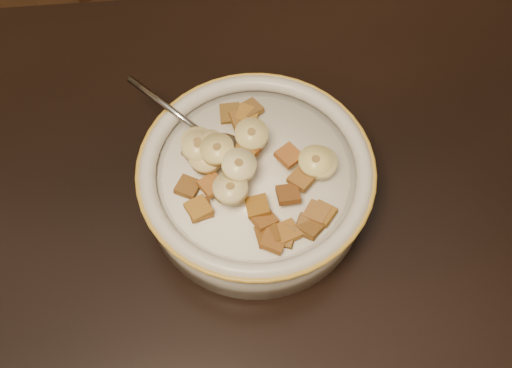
{
  "coord_description": "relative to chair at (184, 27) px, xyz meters",
  "views": [
    {
      "loc": [
        0.2,
        -0.13,
        1.32
      ],
      "look_at": [
        0.23,
        0.17,
        0.78
      ],
      "focal_mm": 45.0,
      "sensor_mm": 36.0,
      "label": 1
    }
  ],
  "objects": [
    {
      "name": "banana_slice_6",
      "position": [
        0.14,
        -0.49,
        0.34
      ],
      "size": [
        0.04,
        0.04,
        0.01
      ],
      "primitive_type": "cylinder",
      "rotation": [
        0.12,
        0.01,
        0.24
      ],
      "color": "beige",
      "rests_on": "milk"
    },
    {
      "name": "banana_slice_9",
      "position": [
        0.04,
        -0.48,
        0.35
      ],
      "size": [
        0.04,
        0.04,
        0.01
      ],
      "primitive_type": "cylinder",
      "rotation": [
        -0.06,
        0.01,
        2.3
      ],
      "color": "tan",
      "rests_on": "milk"
    },
    {
      "name": "chair",
      "position": [
        0.0,
        0.0,
        0.0
      ],
      "size": [
        0.55,
        0.55,
        0.96
      ],
      "primitive_type": "cube",
      "rotation": [
        0.0,
        0.0,
        0.38
      ],
      "color": "black",
      "rests_on": "floor"
    },
    {
      "name": "cereal_square_14",
      "position": [
        0.03,
        -0.46,
        0.33
      ],
      "size": [
        0.03,
        0.03,
        0.01
      ],
      "primitive_type": "cube",
      "rotation": [
        -0.1,
        -0.07,
        0.79
      ],
      "color": "olive",
      "rests_on": "milk"
    },
    {
      "name": "cereal_square_21",
      "position": [
        0.04,
        -0.5,
        0.34
      ],
      "size": [
        0.03,
        0.03,
        0.01
      ],
      "primitive_type": "cube",
      "rotation": [
        -0.07,
        0.07,
        0.55
      ],
      "color": "#915C24",
      "rests_on": "milk"
    },
    {
      "name": "spoon",
      "position": [
        0.06,
        -0.46,
        0.33
      ],
      "size": [
        0.06,
        0.06,
        0.01
      ],
      "primitive_type": "ellipsoid",
      "rotation": [
        0.0,
        0.0,
        3.98
      ],
      "color": "#A7AAB0",
      "rests_on": "cereal_bowl"
    },
    {
      "name": "banana_slice_3",
      "position": [
        0.08,
        -0.46,
        0.35
      ],
      "size": [
        0.04,
        0.04,
        0.01
      ],
      "primitive_type": "cylinder",
      "rotation": [
        -0.11,
        -0.04,
        2.87
      ],
      "color": "#D7C56A",
      "rests_on": "milk"
    },
    {
      "name": "banana_slice_1",
      "position": [
        0.06,
        -0.52,
        0.35
      ],
      "size": [
        0.04,
        0.04,
        0.01
      ],
      "primitive_type": "cylinder",
      "rotation": [
        -0.05,
        0.12,
        1.3
      ],
      "color": "beige",
      "rests_on": "milk"
    },
    {
      "name": "cereal_square_23",
      "position": [
        0.08,
        -0.42,
        0.33
      ],
      "size": [
        0.03,
        0.03,
        0.01
      ],
      "primitive_type": "cube",
      "rotation": [
        0.01,
        -0.18,
        2.8
      ],
      "color": "olive",
      "rests_on": "milk"
    },
    {
      "name": "cereal_square_16",
      "position": [
        0.12,
        -0.55,
        0.33
      ],
      "size": [
        0.03,
        0.03,
        0.01
      ],
      "primitive_type": "cube",
      "rotation": [
        0.21,
        -0.0,
        1.15
      ],
      "color": "brown",
      "rests_on": "milk"
    },
    {
      "name": "cereal_square_1",
      "position": [
        0.09,
        -0.56,
        0.33
      ],
      "size": [
        0.03,
        0.03,
        0.01
      ],
      "primitive_type": "cube",
      "rotation": [
        0.21,
        -0.17,
        2.71
      ],
      "color": "brown",
      "rests_on": "milk"
    },
    {
      "name": "cereal_square_7",
      "position": [
        0.03,
        -0.52,
        0.33
      ],
      "size": [
        0.03,
        0.03,
        0.01
      ],
      "primitive_type": "cube",
      "rotation": [
        0.24,
        -0.17,
        1.83
      ],
      "color": "brown",
      "rests_on": "milk"
    },
    {
      "name": "cereal_square_0",
      "position": [
        0.08,
        -0.42,
        0.33
      ],
      "size": [
        0.03,
        0.03,
        0.01
      ],
      "primitive_type": "cube",
      "rotation": [
        -0.19,
        0.02,
        0.53
      ],
      "color": "brown",
      "rests_on": "milk"
    },
    {
      "name": "cereal_square_2",
      "position": [
        0.14,
        -0.54,
        0.33
      ],
      "size": [
        0.03,
        0.03,
        0.01
      ],
      "primitive_type": "cube",
      "rotation": [
        0.03,
        0.17,
        2.45
      ],
      "color": "#935B19",
      "rests_on": "milk"
    },
    {
      "name": "banana_slice_0",
      "position": [
        0.14,
        -0.49,
        0.34
      ],
      "size": [
        0.04,
        0.04,
        0.01
      ],
      "primitive_type": "cylinder",
      "rotation": [
        -0.05,
        0.02,
        2.56
      ],
      "color": "#EAD070",
      "rests_on": "milk"
    },
    {
      "name": "cereal_square_9",
      "position": [
        0.02,
        -0.5,
        0.33
      ],
      "size": [
        0.03,
        0.03,
        0.01
      ],
      "primitive_type": "cube",
      "rotation": [
        0.12,
        -0.0,
        2.66
      ],
      "color": "brown",
      "rests_on": "milk"
    },
    {
      "name": "cereal_square_24",
      "position": [
        0.09,
        -0.55,
        0.33
      ],
      "size": [
        0.02,
        0.02,
        0.01
      ],
      "primitive_type": "cube",
      "rotation": [
        -0.04,
        -0.14,
        0.17
      ],
      "color": "brown",
      "rests_on": "milk"
    },
    {
      "name": "cereal_square_15",
      "position": [
        0.08,
        -0.54,
        0.33
      ],
      "size": [
        0.03,
        0.03,
        0.01
      ],
      "primitive_type": "cube",
      "rotation": [
        0.23,
        0.14,
        2.08
      ],
      "color": "brown",
      "rests_on": "milk"
    },
    {
      "name": "cereal_square_6",
      "position": [
        0.11,
        -0.52,
        0.34
      ],
      "size": [
        0.02,
        0.02,
        0.01
      ],
      "primitive_type": "cube",
      "rotation": [
        -0.24,
        0.04,
        0.07
      ],
      "color": "brown",
      "rests_on": "milk"
    },
    {
      "name": "banana_slice_4",
      "position": [
        0.07,
        -0.5,
        0.36
      ],
      "size": [
        0.04,
        0.04,
        0.01
      ],
      "primitive_type": "cylinder",
      "rotation": [
        0.1,
        0.09,
        0.58
      ],
      "color": "beige",
      "rests_on": "milk"
    },
    {
      "name": "cereal_square_8",
      "position": [
        0.1,
        -0.56,
        0.33
      ],
      "size": [
        0.03,
        0.03,
        0.01
      ],
      "primitive_type": "cube",
      "rotation": [
        -0.16,
        -0.13,
        1.2
      ],
      "color": "brown",
      "rests_on": "milk"
    },
    {
      "name": "cereal_square_3",
      "position": [
        0.06,
        -0.42,
        0.33
      ],
      "size": [
        0.02,
        0.02,
        0.01
      ],
      "primitive_type": "cube",
      "rotation": [
        -0.03,
        -0.16,
        1.58
      ],
      "color": "brown",
      "rests_on": "milk"
    },
    {
      "name": "cereal_square_10",
      "position": [
        0.07,
        -0.43,
        0.33
      ],
      "size": [
        0.03,
        0.03,
        0.01
      ],
      "primitive_type": "cube",
      "rotation": [
        0.15,
        0.16,
        0.28
      ],
      "color": "brown",
      "rests_on": "milk"
    },
    {
      "name": "cereal_square_5",
      "position": [
        0.11,
        -0.48,
        0.34
      ],
      "size": [
        0.03,
        0.03,
        0.01
      ],
      "primitive_type": "cube",
      "rotation": [
        0.13,
        -0.06,
        2.23
      ],
      "color": "#955219",
      "rests_on": "milk"
    },
    {
      "name": "banana_slice_2",
      "position": [
        0.03,
        -0.47,
        0.35
      ],
      "size": [
        0.04,
        0.04,
        0.01
      ],
      "primitive_type": "cylinder",
      "rotation": [
        0.09,
        0.07,
        0.23
      ],
      "color": "#DCC375",
      "rests_on": "milk"
    },
    {
      "name": "cereal_square_19",
      "position": [
        0.03,
        -0.52,
        0.33
      ],
      "size": [
        0.03,
        0.03,
        0.01
      ],
      "primitive_type": "cube",
      "rotation": [
        0.04,
        0.03,
        2.04
      ],
      "color": "#946118",
      "rests_on": "milk"
    },
    {
      "name": "cereal_square_18",
      "position": [
        0.12,
        -0.55,
        0.33
      ],
      "size": [
        0.03,
        0.03,
        0.01
      ],
      "primitive_type": "cube",
      "rotation": [
        0.23,
        0.14,
        2.39
      ],
      "color": "brown",
      "rests_on": "milk"
    },
    {
      "name": "banana_slice_7",
      "position": [
        0.04,
        -0.47,
        0.35
      ],
      "size": [
        0.04,
        0.04,
        0.01
      ],
      "primitive_type": "cylinder",
      "rotation": [
        -0.04,
        -0.07,
        1.05
      ],
      "color": "#E2CC87",
      "rests_on": "milk"
    },
    {
      "name": "banana_slice_8",
      "position": [
        0.03,
        -0.46,
        0.35
      ],
      "size": [
        0.04,
        0.04,
        0.01
      ],
      "primitive_type": "cylinder",
      "rotation": [
        -0.02,
        -0.14,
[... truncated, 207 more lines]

